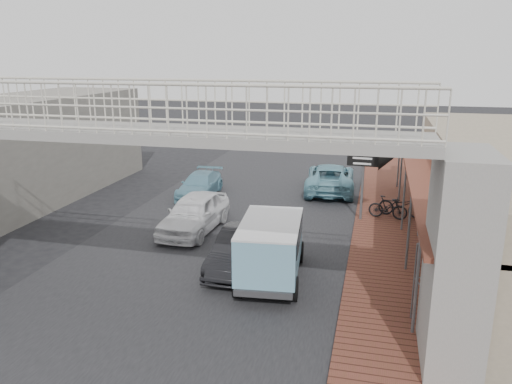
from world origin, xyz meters
The scene contains 14 objects.
ground centered at (0.00, 0.00, 0.00)m, with size 120.00×120.00×0.00m, color black.
road_strip centered at (0.00, 0.00, 0.01)m, with size 10.00×60.00×0.01m, color black.
sidewalk centered at (6.50, 3.00, 0.05)m, with size 3.00×40.00×0.10m, color brown.
footbridge centered at (0.00, -4.00, 3.18)m, with size 16.40×2.40×6.34m.
building_far_left centered at (-11.00, 6.00, 2.50)m, with size 5.00×14.00×5.00m, color gray.
white_hatchback centered at (-1.29, 3.10, 0.76)m, with size 1.80×4.48×1.53m, color white.
dark_sedan centered at (1.52, 0.00, 0.66)m, with size 1.40×4.03×1.33m, color black.
angkot_curb centered at (3.45, 10.59, 0.73)m, with size 2.41×5.24×1.45m, color #6AA6B8.
angkot_far centered at (-2.87, 8.04, 0.58)m, with size 1.64×4.03×1.17m, color #659AAF.
angkot_van centered at (2.68, -0.60, 1.27)m, with size 2.22×4.24×2.00m.
motorcycle_near centered at (6.92, 6.77, 0.61)m, with size 0.68×1.95×1.02m, color black.
motorcycle_far centered at (6.35, 6.32, 0.60)m, with size 0.47×1.66×1.00m, color black.
street_clock centered at (7.22, -2.44, 2.46)m, with size 0.74×0.68×2.85m.
arrow_sign centered at (6.08, 5.88, 2.91)m, with size 2.03×1.29×3.48m.
Camera 1 is at (5.73, -14.96, 6.95)m, focal length 35.00 mm.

